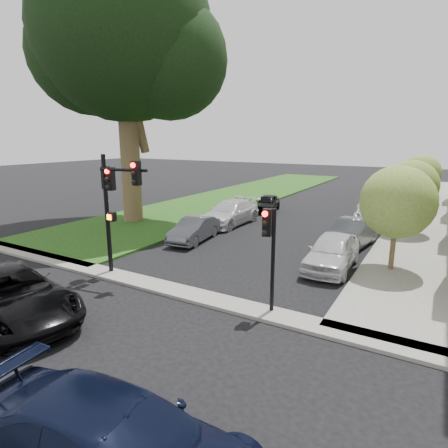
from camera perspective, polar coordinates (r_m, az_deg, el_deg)
The scene contains 19 objects.
ground at distance 12.46m, azimuth -12.02°, elevation -13.56°, with size 140.00×140.00×0.00m, color black.
grass_strip at distance 36.60m, azimuth 2.85°, elevation 4.43°, with size 8.00×44.00×0.12m, color #1C3D0C.
sidewalk_right at distance 32.60m, azimuth 28.23°, elevation 1.83°, with size 3.50×44.00×0.12m, color gray.
sidewalk_cross at distance 13.83m, azimuth -6.39°, elevation -10.31°, with size 60.00×1.00×0.12m, color gray.
eucalyptus at distance 26.01m, azimuth -15.25°, elevation 26.50°, with size 12.16×11.03×17.22m.
small_tree_a at distance 16.74m, azimuth 24.92°, elevation 3.04°, with size 2.97×2.97×4.46m.
small_tree_b at distance 23.96m, azimuth 26.70°, elevation 5.27°, with size 2.87×2.87×4.30m.
small_tree_c at distance 33.10m, azimuth 27.86°, elevation 6.87°, with size 2.83×2.83×4.25m.
traffic_signal_main at distance 15.32m, azimuth -16.52°, elevation 4.46°, with size 2.40×0.63×4.90m.
traffic_signal_secondary at distance 11.64m, azimuth 7.00°, elevation -2.65°, with size 0.46×0.37×3.43m.
car_cross_near at distance 13.38m, azimuth -29.80°, elevation -9.47°, with size 2.63×5.71×1.59m, color black.
car_parked_0 at distance 16.71m, azimuth 16.13°, elevation -4.04°, with size 1.79×4.46×1.52m, color silver.
car_parked_1 at distance 20.28m, azimuth 18.89°, elevation -1.37°, with size 1.53×4.38×1.44m, color #3F4247.
car_parked_2 at distance 26.47m, azimuth 21.74°, elevation 1.54°, with size 2.23×4.84×1.35m, color silver.
car_parked_3 at distance 32.73m, azimuth 23.49°, elevation 3.61°, with size 1.82×4.53×1.54m, color maroon.
car_parked_4 at distance 39.45m, azimuth 24.59°, elevation 4.91°, with size 2.11×5.20×1.51m, color black.
car_parked_5 at distance 20.37m, azimuth -4.55°, elevation -0.82°, with size 1.39×3.98×1.31m, color #3F4247.
car_parked_6 at distance 24.24m, azimuth 0.91°, elevation 1.73°, with size 2.16×5.30×1.54m, color silver.
car_parked_7 at distance 28.88m, azimuth 6.58°, elevation 3.21°, with size 1.50×3.74×1.27m, color black.
Camera 1 is at (7.67, -8.13, 5.52)m, focal length 30.00 mm.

